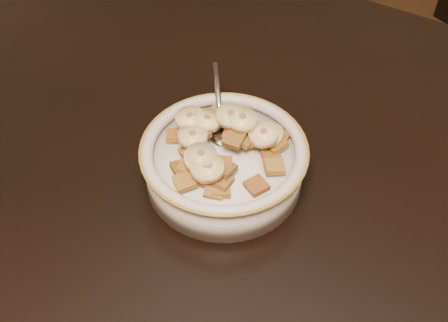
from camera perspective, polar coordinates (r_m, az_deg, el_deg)
The scene contains 46 objects.
table at distance 0.59m, azimuth 15.73°, elevation -11.84°, with size 1.40×0.90×0.04m, color black.
cereal_bowl at distance 0.61m, azimuth -0.00°, elevation -0.61°, with size 0.17×0.17×0.04m, color silver.
milk at distance 0.59m, azimuth -0.00°, elevation 0.71°, with size 0.14×0.14×0.00m, color white.
spoon at distance 0.61m, azimuth -0.22°, elevation 2.87°, with size 0.03×0.04×0.01m, color #B4B5BE.
cereal_square_0 at distance 0.60m, azimuth 2.61°, elevation 2.93°, with size 0.02×0.02×0.01m, color olive.
cereal_square_1 at distance 0.60m, azimuth 5.53°, elevation 2.46°, with size 0.02×0.02×0.01m, color brown.
cereal_square_2 at distance 0.60m, azimuth 2.13°, elevation 3.49°, with size 0.02×0.02×0.01m, color brown.
cereal_square_3 at distance 0.58m, azimuth 1.00°, elevation 2.24°, with size 0.02×0.02×0.01m, color brown.
cereal_square_4 at distance 0.59m, azimuth 2.07°, elevation 2.23°, with size 0.02×0.02×0.01m, color brown.
cereal_square_5 at distance 0.58m, azimuth -3.42°, elevation 1.07°, with size 0.02×0.02×0.01m, color brown.
cereal_square_6 at distance 0.60m, azimuth 0.92°, elevation 3.62°, with size 0.02×0.02×0.01m, color olive.
cereal_square_7 at distance 0.58m, azimuth -3.13°, elevation 0.55°, with size 0.02×0.02×0.01m, color brown.
cereal_square_8 at distance 0.61m, azimuth -4.92°, elevation 2.65°, with size 0.02×0.02×0.01m, color brown.
cereal_square_9 at distance 0.56m, azimuth 3.32°, elevation -2.51°, with size 0.02×0.02×0.01m, color brown.
cereal_square_10 at distance 0.60m, azimuth -2.82°, elevation 2.98°, with size 0.02×0.02×0.01m, color brown.
cereal_square_11 at distance 0.57m, azimuth -4.29°, elevation -0.72°, with size 0.02×0.02×0.01m, color brown.
cereal_square_12 at distance 0.61m, azimuth -0.49°, elevation 4.10°, with size 0.02×0.02×0.01m, color brown.
cereal_square_13 at distance 0.59m, azimuth 2.80°, elevation 2.19°, with size 0.02×0.02×0.01m, color brown.
cereal_square_14 at distance 0.59m, azimuth 2.43°, elevation 2.60°, with size 0.02×0.02×0.01m, color brown.
cereal_square_15 at distance 0.56m, azimuth -0.38°, elevation -2.93°, with size 0.02×0.02×0.01m, color olive.
cereal_square_16 at distance 0.55m, azimuth -0.94°, elevation -2.91°, with size 0.02×0.02×0.01m, color brown.
cereal_square_17 at distance 0.59m, azimuth 5.32°, elevation 1.68°, with size 0.02×0.02×0.01m, color olive.
cereal_square_18 at distance 0.56m, azimuth -4.04°, elevation -2.12°, with size 0.02×0.02×0.01m, color olive.
cereal_square_19 at distance 0.56m, azimuth -1.68°, elevation -1.82°, with size 0.02×0.02×0.01m, color olive.
cereal_square_20 at distance 0.56m, azimuth 0.03°, elevation -0.75°, with size 0.02×0.02×0.01m, color brown.
cereal_square_21 at distance 0.56m, azimuth -0.23°, elevation -0.40°, with size 0.02×0.02×0.01m, color brown.
cereal_square_22 at distance 0.57m, azimuth 5.13°, elevation -0.55°, with size 0.02×0.02×0.01m, color #9C6A1E.
cereal_square_23 at distance 0.60m, azimuth -3.63°, elevation 2.66°, with size 0.02×0.02×0.01m, color #9B6229.
cereal_square_24 at distance 0.59m, azimuth 4.87°, elevation 0.45°, with size 0.02×0.02×0.01m, color #945C27.
cereal_square_25 at distance 0.57m, azimuth -3.66°, elevation -0.66°, with size 0.02×0.02×0.01m, color brown.
cereal_square_26 at distance 0.59m, azimuth -2.54°, elevation 2.73°, with size 0.02×0.02×0.01m, color brown.
cereal_square_27 at distance 0.59m, azimuth 0.97°, elevation 2.83°, with size 0.02×0.02×0.01m, color #9C5A26.
cereal_square_28 at distance 0.63m, azimuth -0.76°, elevation 4.74°, with size 0.02×0.02×0.01m, color brown.
cereal_square_29 at distance 0.61m, azimuth -1.94°, elevation 3.96°, with size 0.02×0.02×0.01m, color #976236.
cereal_square_30 at distance 0.56m, azimuth -0.30°, elevation -2.00°, with size 0.02×0.02×0.01m, color brown.
banana_slice_0 at distance 0.56m, azimuth -2.53°, elevation 0.20°, with size 0.03×0.03×0.01m, color #FEDE8F.
banana_slice_1 at distance 0.55m, azimuth -1.55°, elevation -0.77°, with size 0.03×0.03×0.01m, color #F5D685.
banana_slice_2 at distance 0.60m, azimuth -3.50°, elevation 4.37°, with size 0.03×0.03×0.01m, color #FFDC86.
banana_slice_3 at distance 0.60m, azimuth -1.71°, elevation 4.16°, with size 0.03×0.03×0.01m, color #F2D07B.
banana_slice_4 at distance 0.58m, azimuth 4.03°, elevation 2.72°, with size 0.03×0.03×0.01m, color beige.
banana_slice_5 at distance 0.59m, azimuth 1.88°, elevation 4.22°, with size 0.03×0.03×0.01m, color #FFE37F.
banana_slice_6 at distance 0.59m, azimuth 4.55°, elevation 2.76°, with size 0.03×0.03×0.01m, color #F3D993.
banana_slice_7 at distance 0.55m, azimuth -1.86°, elevation -0.75°, with size 0.03×0.03×0.01m, color #EAD179.
banana_slice_8 at distance 0.59m, azimuth 0.70°, elevation 4.61°, with size 0.03×0.03×0.01m, color #DECB7D.
banana_slice_9 at distance 0.58m, azimuth -3.20°, elevation 2.51°, with size 0.03×0.03×0.01m, color #D3C77F.
banana_slice_10 at distance 0.56m, azimuth -2.34°, elevation 0.51°, with size 0.03×0.03×0.01m, color #C7BD6F.
Camera 1 is at (0.02, -0.33, 1.22)m, focal length 45.00 mm.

